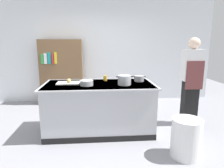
{
  "coord_description": "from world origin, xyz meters",
  "views": [
    {
      "loc": [
        -0.05,
        -3.48,
        1.64
      ],
      "look_at": [
        0.25,
        0.2,
        0.85
      ],
      "focal_mm": 31.9,
      "sensor_mm": 36.0,
      "label": 1
    }
  ],
  "objects_px": {
    "mixing_bowl": "(87,83)",
    "sauce_pan": "(139,79)",
    "juice_cup": "(105,78)",
    "trash_bin": "(186,138)",
    "onion": "(69,81)",
    "bookshelf": "(62,72)",
    "person_chef": "(191,80)",
    "stock_pot": "(124,80)"
  },
  "relations": [
    {
      "from": "juice_cup",
      "to": "trash_bin",
      "type": "xyz_separation_m",
      "value": [
        1.09,
        -1.24,
        -0.66
      ]
    },
    {
      "from": "onion",
      "to": "bookshelf",
      "type": "distance_m",
      "value": 1.83
    },
    {
      "from": "person_chef",
      "to": "bookshelf",
      "type": "distance_m",
      "value": 3.2
    },
    {
      "from": "stock_pot",
      "to": "trash_bin",
      "type": "height_order",
      "value": "stock_pot"
    },
    {
      "from": "onion",
      "to": "trash_bin",
      "type": "distance_m",
      "value": 2.12
    },
    {
      "from": "mixing_bowl",
      "to": "person_chef",
      "type": "bearing_deg",
      "value": 8.41
    },
    {
      "from": "person_chef",
      "to": "bookshelf",
      "type": "xyz_separation_m",
      "value": [
        -2.75,
        1.62,
        -0.06
      ]
    },
    {
      "from": "sauce_pan",
      "to": "stock_pot",
      "type": "bearing_deg",
      "value": -137.64
    },
    {
      "from": "sauce_pan",
      "to": "trash_bin",
      "type": "distance_m",
      "value": 1.39
    },
    {
      "from": "mixing_bowl",
      "to": "trash_bin",
      "type": "relative_size",
      "value": 0.39
    },
    {
      "from": "person_chef",
      "to": "stock_pot",
      "type": "bearing_deg",
      "value": 84.47
    },
    {
      "from": "mixing_bowl",
      "to": "trash_bin",
      "type": "height_order",
      "value": "mixing_bowl"
    },
    {
      "from": "sauce_pan",
      "to": "mixing_bowl",
      "type": "height_order",
      "value": "sauce_pan"
    },
    {
      "from": "trash_bin",
      "to": "mixing_bowl",
      "type": "bearing_deg",
      "value": 149.71
    },
    {
      "from": "mixing_bowl",
      "to": "sauce_pan",
      "type": "bearing_deg",
      "value": 16.89
    },
    {
      "from": "onion",
      "to": "mixing_bowl",
      "type": "height_order",
      "value": "onion"
    },
    {
      "from": "person_chef",
      "to": "sauce_pan",
      "type": "bearing_deg",
      "value": 72.22
    },
    {
      "from": "onion",
      "to": "juice_cup",
      "type": "height_order",
      "value": "juice_cup"
    },
    {
      "from": "bookshelf",
      "to": "mixing_bowl",
      "type": "bearing_deg",
      "value": -68.93
    },
    {
      "from": "stock_pot",
      "to": "bookshelf",
      "type": "relative_size",
      "value": 0.17
    },
    {
      "from": "onion",
      "to": "trash_bin",
      "type": "relative_size",
      "value": 0.14
    },
    {
      "from": "sauce_pan",
      "to": "person_chef",
      "type": "xyz_separation_m",
      "value": [
        1.03,
        0.0,
        -0.04
      ]
    },
    {
      "from": "sauce_pan",
      "to": "bookshelf",
      "type": "bearing_deg",
      "value": 136.61
    },
    {
      "from": "mixing_bowl",
      "to": "person_chef",
      "type": "height_order",
      "value": "person_chef"
    },
    {
      "from": "mixing_bowl",
      "to": "person_chef",
      "type": "relative_size",
      "value": 0.13
    },
    {
      "from": "stock_pot",
      "to": "juice_cup",
      "type": "relative_size",
      "value": 2.94
    },
    {
      "from": "trash_bin",
      "to": "bookshelf",
      "type": "relative_size",
      "value": 0.34
    },
    {
      "from": "mixing_bowl",
      "to": "juice_cup",
      "type": "bearing_deg",
      "value": 50.04
    },
    {
      "from": "stock_pot",
      "to": "sauce_pan",
      "type": "height_order",
      "value": "stock_pot"
    },
    {
      "from": "stock_pot",
      "to": "mixing_bowl",
      "type": "relative_size",
      "value": 1.3
    },
    {
      "from": "juice_cup",
      "to": "trash_bin",
      "type": "relative_size",
      "value": 0.17
    },
    {
      "from": "juice_cup",
      "to": "sauce_pan",
      "type": "bearing_deg",
      "value": -9.67
    },
    {
      "from": "juice_cup",
      "to": "trash_bin",
      "type": "bearing_deg",
      "value": -48.64
    },
    {
      "from": "stock_pot",
      "to": "person_chef",
      "type": "height_order",
      "value": "person_chef"
    },
    {
      "from": "stock_pot",
      "to": "sauce_pan",
      "type": "relative_size",
      "value": 1.16
    },
    {
      "from": "stock_pot",
      "to": "trash_bin",
      "type": "xyz_separation_m",
      "value": [
        0.78,
        -0.84,
        -0.7
      ]
    },
    {
      "from": "person_chef",
      "to": "bookshelf",
      "type": "height_order",
      "value": "person_chef"
    },
    {
      "from": "onion",
      "to": "mixing_bowl",
      "type": "relative_size",
      "value": 0.35
    },
    {
      "from": "onion",
      "to": "bookshelf",
      "type": "bearing_deg",
      "value": 103.34
    },
    {
      "from": "stock_pot",
      "to": "person_chef",
      "type": "bearing_deg",
      "value": 12.27
    },
    {
      "from": "onion",
      "to": "person_chef",
      "type": "relative_size",
      "value": 0.05
    },
    {
      "from": "stock_pot",
      "to": "juice_cup",
      "type": "bearing_deg",
      "value": 127.98
    }
  ]
}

